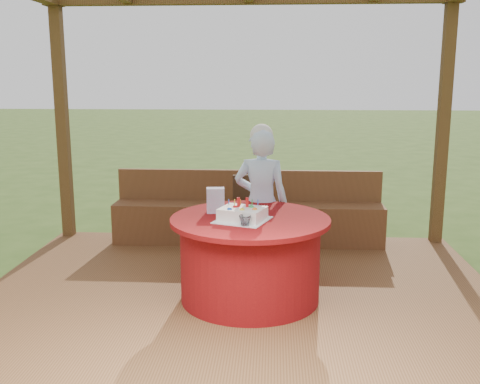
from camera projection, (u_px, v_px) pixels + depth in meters
The scene contains 10 objects.
ground at pixel (238, 314), 4.72m from camera, with size 60.00×60.00×0.00m, color #34501A.
deck at pixel (238, 308), 4.70m from camera, with size 4.50×4.00×0.12m, color brown.
pergola at pixel (238, 16), 4.23m from camera, with size 4.50×4.00×2.72m.
bench at pixel (248, 219), 6.32m from camera, with size 3.00×0.42×0.80m.
table at pixel (250, 258), 4.67m from camera, with size 1.32×1.32×0.71m.
chair at pixel (255, 214), 5.68m from camera, with size 0.50×0.50×0.86m.
elderly_woman at pixel (261, 200), 5.23m from camera, with size 0.54×0.38×1.42m.
birthday_cake at pixel (243, 214), 4.51m from camera, with size 0.50×0.50×0.18m.
gift_bag at pixel (215, 200), 4.75m from camera, with size 0.15×0.10×0.21m, color #EF9ACA.
drinking_glass at pixel (245, 221), 4.33m from camera, with size 0.09×0.09×0.09m, color silver.
Camera 1 is at (0.29, -4.40, 1.96)m, focal length 42.00 mm.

